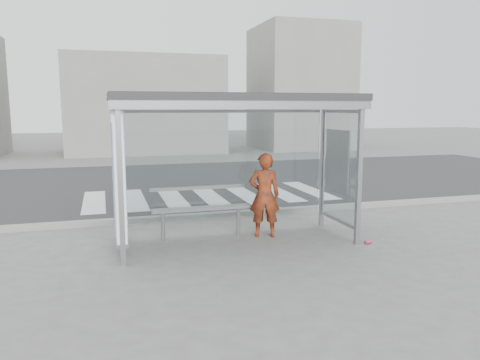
% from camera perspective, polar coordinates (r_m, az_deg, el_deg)
% --- Properties ---
extents(ground, '(80.00, 80.00, 0.00)m').
position_cam_1_polar(ground, '(8.43, -0.40, -7.62)').
color(ground, '#5E5E5C').
rests_on(ground, ground).
extents(road, '(30.00, 10.00, 0.01)m').
position_cam_1_polar(road, '(15.13, -7.72, -0.30)').
color(road, '#2D2D30').
rests_on(road, ground).
extents(curb, '(30.00, 0.18, 0.12)m').
position_cam_1_polar(curb, '(10.24, -3.41, -4.31)').
color(curb, gray).
rests_on(curb, ground).
extents(crosswalk, '(6.55, 3.00, 0.00)m').
position_cam_1_polar(crosswalk, '(12.80, -3.80, -1.92)').
color(crosswalk, silver).
rests_on(crosswalk, ground).
extents(bus_shelter, '(4.25, 1.65, 2.62)m').
position_cam_1_polar(bus_shelter, '(8.06, -3.08, 5.95)').
color(bus_shelter, gray).
rests_on(bus_shelter, ground).
extents(building_center, '(8.00, 5.00, 5.00)m').
position_cam_1_polar(building_center, '(25.87, -11.60, 8.92)').
color(building_center, gray).
rests_on(building_center, ground).
extents(building_right, '(5.00, 5.00, 7.00)m').
position_cam_1_polar(building_right, '(28.13, 7.28, 11.04)').
color(building_right, gray).
rests_on(building_right, ground).
extents(person, '(0.65, 0.50, 1.57)m').
position_cam_1_polar(person, '(8.65, 2.99, -1.85)').
color(person, red).
rests_on(person, ground).
extents(bench, '(1.82, 0.32, 0.94)m').
position_cam_1_polar(bench, '(8.64, -4.78, -3.44)').
color(bench, slate).
rests_on(bench, ground).
extents(soda_can, '(0.13, 0.08, 0.07)m').
position_cam_1_polar(soda_can, '(8.63, 15.35, -7.33)').
color(soda_can, '#E94471').
rests_on(soda_can, ground).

